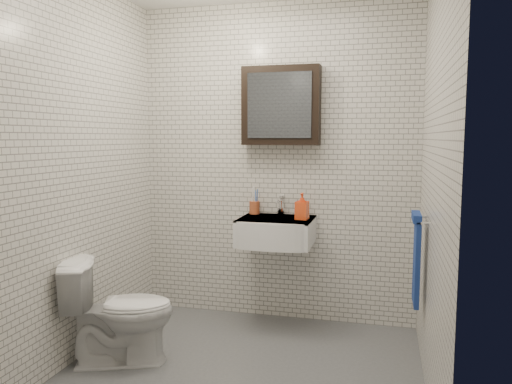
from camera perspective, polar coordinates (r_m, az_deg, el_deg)
ground at (r=3.33m, az=-1.61°, el=-19.65°), size 2.20×2.00×0.01m
room_shell at (r=2.99m, az=-1.70°, el=6.41°), size 2.22×2.02×2.51m
washbasin at (r=3.76m, az=2.20°, el=-4.51°), size 0.55×0.50×0.20m
faucet at (r=3.92m, az=2.83°, el=-1.67°), size 0.06×0.20×0.15m
mirror_cabinet at (r=3.89m, az=2.88°, el=9.81°), size 0.60×0.15×0.60m
towel_rail at (r=3.31m, az=17.89°, el=-6.85°), size 0.09×0.30×0.58m
toothbrush_cup at (r=3.98m, az=-0.17°, el=-1.71°), size 0.09×0.09×0.22m
soap_bottle at (r=3.72m, az=5.28°, el=-1.62°), size 0.10×0.10×0.20m
toilet at (r=3.43m, az=-15.31°, el=-12.94°), size 0.77×0.60×0.69m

